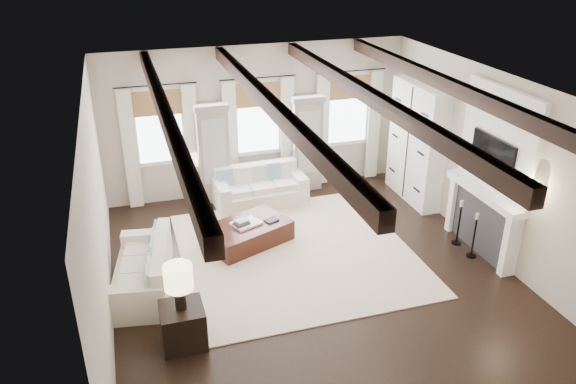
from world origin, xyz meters
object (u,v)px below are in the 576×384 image
object	(u,v)px
side_table_front	(183,325)
side_table_back	(198,186)
ottoman	(248,234)
sofa_back	(260,189)
sofa_left	(146,271)

from	to	relation	value
side_table_front	side_table_back	world-z (taller)	side_table_front
ottoman	side_table_back	distance (m)	2.29
sofa_back	sofa_left	size ratio (longest dim) A/B	0.96
sofa_back	side_table_back	size ratio (longest dim) A/B	3.63
sofa_back	side_table_front	world-z (taller)	sofa_back
sofa_back	side_table_back	world-z (taller)	sofa_back
ottoman	sofa_left	bearing A→B (deg)	-175.58
sofa_back	side_table_front	xyz separation A→B (m)	(-2.14, -4.01, -0.03)
sofa_left	side_table_back	size ratio (longest dim) A/B	3.76
ottoman	side_table_front	xyz separation A→B (m)	(-1.50, -2.45, 0.10)
side_table_front	sofa_back	bearing A→B (deg)	61.99
side_table_front	side_table_back	size ratio (longest dim) A/B	1.12
sofa_left	ottoman	distance (m)	2.12
sofa_left	side_table_back	bearing A→B (deg)	67.44
sofa_left	side_table_front	world-z (taller)	sofa_left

